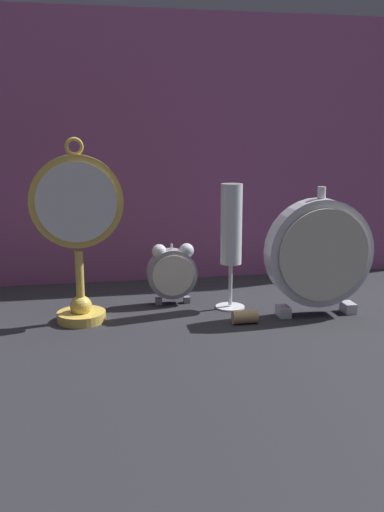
{
  "coord_description": "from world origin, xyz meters",
  "views": [
    {
      "loc": [
        -0.18,
        -0.88,
        0.31
      ],
      "look_at": [
        0.0,
        0.08,
        0.1
      ],
      "focal_mm": 40.0,
      "sensor_mm": 36.0,
      "label": 1
    }
  ],
  "objects_px": {
    "mantel_clock_silver": "(319,253)",
    "champagne_flute": "(231,233)",
    "pocket_watch_on_stand": "(78,231)",
    "wine_cork": "(244,317)",
    "alarm_clock_twin_bell": "(172,271)"
  },
  "relations": [
    {
      "from": "alarm_clock_twin_bell",
      "to": "champagne_flute",
      "type": "height_order",
      "value": "champagne_flute"
    },
    {
      "from": "mantel_clock_silver",
      "to": "champagne_flute",
      "type": "relative_size",
      "value": 0.99
    },
    {
      "from": "alarm_clock_twin_bell",
      "to": "pocket_watch_on_stand",
      "type": "bearing_deg",
      "value": -156.89
    },
    {
      "from": "mantel_clock_silver",
      "to": "champagne_flute",
      "type": "height_order",
      "value": "champagne_flute"
    },
    {
      "from": "mantel_clock_silver",
      "to": "champagne_flute",
      "type": "bearing_deg",
      "value": 154.33
    },
    {
      "from": "champagne_flute",
      "to": "wine_cork",
      "type": "height_order",
      "value": "champagne_flute"
    },
    {
      "from": "alarm_clock_twin_bell",
      "to": "wine_cork",
      "type": "height_order",
      "value": "alarm_clock_twin_bell"
    },
    {
      "from": "champagne_flute",
      "to": "alarm_clock_twin_bell",
      "type": "bearing_deg",
      "value": 156.19
    },
    {
      "from": "pocket_watch_on_stand",
      "to": "wine_cork",
      "type": "bearing_deg",
      "value": -12.57
    },
    {
      "from": "pocket_watch_on_stand",
      "to": "mantel_clock_silver",
      "type": "height_order",
      "value": "pocket_watch_on_stand"
    },
    {
      "from": "pocket_watch_on_stand",
      "to": "mantel_clock_silver",
      "type": "bearing_deg",
      "value": -5.65
    },
    {
      "from": "alarm_clock_twin_bell",
      "to": "champagne_flute",
      "type": "bearing_deg",
      "value": -23.81
    },
    {
      "from": "alarm_clock_twin_bell",
      "to": "champagne_flute",
      "type": "relative_size",
      "value": 0.5
    },
    {
      "from": "pocket_watch_on_stand",
      "to": "wine_cork",
      "type": "xyz_separation_m",
      "value": [
        0.27,
        -0.06,
        -0.14
      ]
    },
    {
      "from": "pocket_watch_on_stand",
      "to": "mantel_clock_silver",
      "type": "distance_m",
      "value": 0.41
    }
  ]
}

